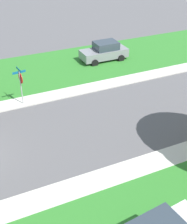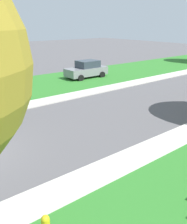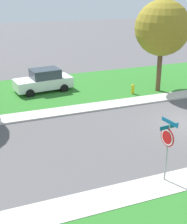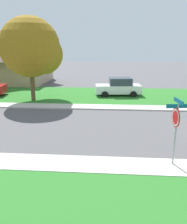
# 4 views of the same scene
# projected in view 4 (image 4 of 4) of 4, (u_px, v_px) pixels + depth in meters

# --- Properties ---
(sidewalk_east) EXTENTS (1.40, 56.00, 0.10)m
(sidewalk_east) POSITION_uv_depth(u_px,v_px,m) (53.00, 106.00, 18.86)
(sidewalk_east) COLOR beige
(sidewalk_east) RESTS_ON ground
(lawn_east) EXTENTS (8.00, 56.00, 0.08)m
(lawn_east) POSITION_uv_depth(u_px,v_px,m) (64.00, 95.00, 23.38)
(lawn_east) COLOR #2D7528
(lawn_east) RESTS_ON ground
(stop_sign_far_corner) EXTENTS (0.92, 0.92, 2.77)m
(stop_sign_far_corner) POSITION_uv_depth(u_px,v_px,m) (176.00, 121.00, 9.09)
(stop_sign_far_corner) COLOR #9E9EA3
(stop_sign_far_corner) RESTS_ON ground
(car_white_behind_trees) EXTENTS (2.39, 4.47, 1.76)m
(car_white_behind_trees) POSITION_uv_depth(u_px,v_px,m) (119.00, 87.00, 22.70)
(car_white_behind_trees) COLOR white
(car_white_behind_trees) RESTS_ON ground
(tree_across_left) EXTENTS (5.39, 5.02, 7.11)m
(tree_across_left) POSITION_uv_depth(u_px,v_px,m) (33.00, 49.00, 19.94)
(tree_across_left) COLOR brown
(tree_across_left) RESTS_ON ground
(house_right_setback) EXTENTS (9.06, 7.87, 4.60)m
(house_right_setback) POSITION_uv_depth(u_px,v_px,m) (18.00, 64.00, 30.71)
(house_right_setback) COLOR tan
(house_right_setback) RESTS_ON ground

